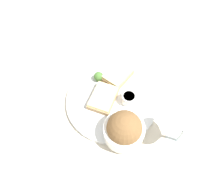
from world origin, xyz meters
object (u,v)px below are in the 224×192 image
(salad_bowl, at_px, (124,129))
(cheese_toast_far, at_px, (118,75))
(sauce_ramekin, at_px, (129,98))
(cheese_toast_near, at_px, (103,98))
(wine_glass, at_px, (187,128))

(salad_bowl, distance_m, cheese_toast_far, 0.21)
(sauce_ramekin, xyz_separation_m, cheese_toast_near, (0.04, -0.07, -0.01))
(cheese_toast_near, xyz_separation_m, cheese_toast_far, (-0.10, -0.01, -0.00))
(sauce_ramekin, distance_m, wine_glass, 0.20)
(salad_bowl, bearing_deg, sauce_ramekin, -154.57)
(salad_bowl, height_order, cheese_toast_far, salad_bowl)
(sauce_ramekin, distance_m, cheese_toast_near, 0.08)
(sauce_ramekin, bearing_deg, salad_bowl, 25.43)
(cheese_toast_near, relative_size, wine_glass, 0.75)
(sauce_ramekin, relative_size, cheese_toast_near, 0.39)
(wine_glass, bearing_deg, sauce_ramekin, -98.55)
(cheese_toast_near, distance_m, wine_glass, 0.27)
(salad_bowl, xyz_separation_m, sauce_ramekin, (-0.10, -0.05, -0.02))
(cheese_toast_near, bearing_deg, salad_bowl, 62.63)
(salad_bowl, relative_size, cheese_toast_far, 1.20)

